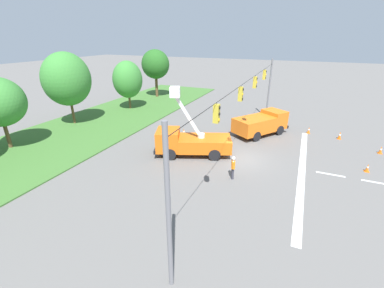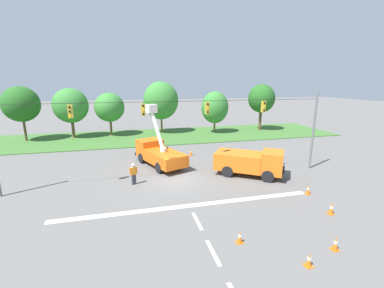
{
  "view_description": "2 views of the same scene",
  "coord_description": "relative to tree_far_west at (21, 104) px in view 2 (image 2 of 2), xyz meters",
  "views": [
    {
      "loc": [
        -19.72,
        -3.85,
        9.66
      ],
      "look_at": [
        -1.86,
        3.88,
        1.43
      ],
      "focal_mm": 24.0,
      "sensor_mm": 36.0,
      "label": 1
    },
    {
      "loc": [
        -3.63,
        -20.07,
        8.13
      ],
      "look_at": [
        1.91,
        2.26,
        2.5
      ],
      "focal_mm": 24.0,
      "sensor_mm": 36.0,
      "label": 2
    }
  ],
  "objects": [
    {
      "name": "ground_plane",
      "position": [
        17.63,
        -19.24,
        -5.13
      ],
      "size": [
        200.0,
        200.0,
        0.0
      ],
      "primitive_type": "plane",
      "color": "#605E5B"
    },
    {
      "name": "grass_verge",
      "position": [
        17.63,
        -1.24,
        -5.08
      ],
      "size": [
        56.0,
        12.0,
        0.1
      ],
      "primitive_type": "cube",
      "color": "#3D6B2D",
      "rests_on": "ground"
    },
    {
      "name": "lane_markings",
      "position": [
        17.63,
        -25.46,
        -5.13
      ],
      "size": [
        17.6,
        15.25,
        0.01
      ],
      "color": "silver",
      "rests_on": "ground"
    },
    {
      "name": "signal_gantry",
      "position": [
        17.64,
        -19.24,
        -0.55
      ],
      "size": [
        26.2,
        0.33,
        7.2
      ],
      "color": "slate",
      "rests_on": "ground"
    },
    {
      "name": "tree_far_west",
      "position": [
        0.0,
        0.0,
        0.0
      ],
      "size": [
        4.73,
        4.64,
        7.53
      ],
      "color": "brown",
      "rests_on": "ground"
    },
    {
      "name": "tree_west",
      "position": [
        6.02,
        0.64,
        -0.38
      ],
      "size": [
        4.85,
        4.37,
        7.23
      ],
      "color": "brown",
      "rests_on": "ground"
    },
    {
      "name": "tree_centre",
      "position": [
        11.29,
        1.09,
        -0.78
      ],
      "size": [
        4.36,
        4.72,
        6.51
      ],
      "color": "brown",
      "rests_on": "ground"
    },
    {
      "name": "tree_east",
      "position": [
        19.04,
        1.25,
        0.06
      ],
      "size": [
        5.45,
        4.88,
        8.13
      ],
      "color": "brown",
      "rests_on": "ground"
    },
    {
      "name": "tree_far_east",
      "position": [
        27.27,
        -0.76,
        -1.01
      ],
      "size": [
        4.3,
        3.86,
        6.62
      ],
      "color": "brown",
      "rests_on": "ground"
    },
    {
      "name": "tree_east_end",
      "position": [
        35.54,
        -0.3,
        0.21
      ],
      "size": [
        4.31,
        4.59,
        7.7
      ],
      "color": "brown",
      "rests_on": "ground"
    },
    {
      "name": "utility_truck_bucket_lift",
      "position": [
        16.66,
        -14.76,
        -3.84
      ],
      "size": [
        4.71,
        6.97,
        5.91
      ],
      "color": "orange",
      "rests_on": "ground"
    },
    {
      "name": "utility_truck_support_near",
      "position": [
        24.16,
        -19.61,
        -3.87
      ],
      "size": [
        6.3,
        5.42,
        2.34
      ],
      "color": "orange",
      "rests_on": "ground"
    },
    {
      "name": "road_worker",
      "position": [
        14.11,
        -19.3,
        -4.13
      ],
      "size": [
        0.62,
        0.36,
        1.77
      ],
      "color": "#383842",
      "rests_on": "ground"
    },
    {
      "name": "traffic_cone_foreground_left",
      "position": [
        20.57,
        -12.35,
        -4.72
      ],
      "size": [
        0.36,
        0.36,
        0.82
      ],
      "color": "orange",
      "rests_on": "ground"
    },
    {
      "name": "traffic_cone_foreground_right",
      "position": [
        19.22,
        -28.55,
        -4.81
      ],
      "size": [
        0.36,
        0.36,
        0.67
      ],
      "color": "orange",
      "rests_on": "ground"
    },
    {
      "name": "traffic_cone_mid_left",
      "position": [
        26.01,
        -27.2,
        -4.73
      ],
      "size": [
        0.36,
        0.36,
        0.8
      ],
      "color": "orange",
      "rests_on": "ground"
    },
    {
      "name": "traffic_cone_mid_right",
      "position": [
        21.51,
        -30.92,
        -4.8
      ],
      "size": [
        0.36,
        0.36,
        0.68
      ],
      "color": "orange",
      "rests_on": "ground"
    },
    {
      "name": "traffic_cone_near_bucket",
      "position": [
        23.56,
        -30.23,
        -4.79
      ],
      "size": [
        0.36,
        0.36,
        0.71
      ],
      "color": "orange",
      "rests_on": "ground"
    },
    {
      "name": "traffic_cone_lane_edge_a",
      "position": [
        26.57,
        -24.31,
        -4.77
      ],
      "size": [
        0.36,
        0.36,
        0.73
      ],
      "color": "orange",
      "rests_on": "ground"
    }
  ]
}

